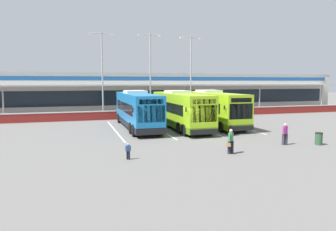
# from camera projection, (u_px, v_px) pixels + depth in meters

# --- Properties ---
(ground_plane) EXTENTS (200.00, 200.00, 0.00)m
(ground_plane) POSITION_uv_depth(u_px,v_px,m) (199.00, 137.00, 25.76)
(ground_plane) COLOR #605E5B
(terminal_building) EXTENTS (70.00, 13.00, 6.00)m
(terminal_building) POSITION_uv_depth(u_px,v_px,m) (137.00, 92.00, 51.02)
(terminal_building) COLOR beige
(terminal_building) RESTS_ON ground
(red_barrier_wall) EXTENTS (60.00, 0.40, 1.10)m
(red_barrier_wall) POSITION_uv_depth(u_px,v_px,m) (156.00, 114.00, 39.49)
(red_barrier_wall) COLOR maroon
(red_barrier_wall) RESTS_ON ground
(coach_bus_leftmost) EXTENTS (2.99, 12.15, 3.78)m
(coach_bus_leftmost) POSITION_uv_depth(u_px,v_px,m) (137.00, 111.00, 30.72)
(coach_bus_leftmost) COLOR #1972B7
(coach_bus_leftmost) RESTS_ON ground
(coach_bus_left_centre) EXTENTS (2.99, 12.15, 3.78)m
(coach_bus_left_centre) POSITION_uv_depth(u_px,v_px,m) (180.00, 110.00, 30.90)
(coach_bus_left_centre) COLOR #9ED11E
(coach_bus_left_centre) RESTS_ON ground
(coach_bus_centre) EXTENTS (2.99, 12.15, 3.78)m
(coach_bus_centre) POSITION_uv_depth(u_px,v_px,m) (212.00, 109.00, 32.85)
(coach_bus_centre) COLOR #9ED11E
(coach_bus_centre) RESTS_ON ground
(bay_stripe_far_west) EXTENTS (0.14, 13.00, 0.01)m
(bay_stripe_far_west) POSITION_uv_depth(u_px,v_px,m) (115.00, 130.00, 29.64)
(bay_stripe_far_west) COLOR silver
(bay_stripe_far_west) RESTS_ON ground
(bay_stripe_west) EXTENTS (0.14, 13.00, 0.01)m
(bay_stripe_west) POSITION_uv_depth(u_px,v_px,m) (157.00, 128.00, 30.86)
(bay_stripe_west) COLOR silver
(bay_stripe_west) RESTS_ON ground
(bay_stripe_mid_west) EXTENTS (0.14, 13.00, 0.01)m
(bay_stripe_mid_west) POSITION_uv_depth(u_px,v_px,m) (195.00, 126.00, 32.07)
(bay_stripe_mid_west) COLOR silver
(bay_stripe_mid_west) RESTS_ON ground
(bay_stripe_centre) EXTENTS (0.14, 13.00, 0.01)m
(bay_stripe_centre) POSITION_uv_depth(u_px,v_px,m) (231.00, 125.00, 33.29)
(bay_stripe_centre) COLOR silver
(bay_stripe_centre) RESTS_ON ground
(pedestrian_with_handbag) EXTENTS (0.61, 0.53, 1.62)m
(pedestrian_with_handbag) POSITION_uv_depth(u_px,v_px,m) (231.00, 141.00, 19.83)
(pedestrian_with_handbag) COLOR black
(pedestrian_with_handbag) RESTS_ON ground
(pedestrian_in_dark_coat) EXTENTS (0.53, 0.33, 1.62)m
(pedestrian_in_dark_coat) POSITION_uv_depth(u_px,v_px,m) (285.00, 133.00, 22.63)
(pedestrian_in_dark_coat) COLOR #33333D
(pedestrian_in_dark_coat) RESTS_ON ground
(pedestrian_child) EXTENTS (0.33, 0.18, 1.00)m
(pedestrian_child) POSITION_uv_depth(u_px,v_px,m) (128.00, 151.00, 18.38)
(pedestrian_child) COLOR black
(pedestrian_child) RESTS_ON ground
(lamp_post_west) EXTENTS (3.24, 0.28, 11.00)m
(lamp_post_west) POSITION_uv_depth(u_px,v_px,m) (102.00, 69.00, 39.54)
(lamp_post_west) COLOR #9E9EA3
(lamp_post_west) RESTS_ON ground
(lamp_post_centre) EXTENTS (3.24, 0.28, 11.00)m
(lamp_post_centre) POSITION_uv_depth(u_px,v_px,m) (150.00, 70.00, 40.84)
(lamp_post_centre) COLOR #9E9EA3
(lamp_post_centre) RESTS_ON ground
(lamp_post_east) EXTENTS (3.24, 0.28, 11.00)m
(lamp_post_east) POSITION_uv_depth(u_px,v_px,m) (191.00, 70.00, 43.18)
(lamp_post_east) COLOR #9E9EA3
(lamp_post_east) RESTS_ON ground
(litter_bin) EXTENTS (0.54, 0.54, 0.93)m
(litter_bin) POSITION_uv_depth(u_px,v_px,m) (319.00, 139.00, 22.68)
(litter_bin) COLOR #2D5133
(litter_bin) RESTS_ON ground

